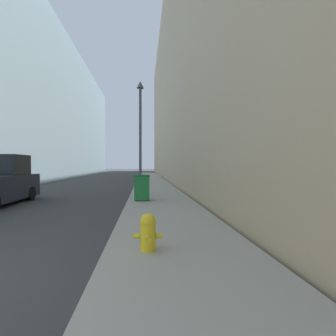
% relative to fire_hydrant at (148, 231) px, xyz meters
% --- Properties ---
extents(sidewalk_right, '(2.83, 60.00, 0.13)m').
position_rel_fire_hydrant_xyz_m(sidewalk_right, '(0.62, 16.21, -0.41)').
color(sidewalk_right, '#9E998E').
rests_on(sidewalk_right, ground).
extents(building_left_glass, '(12.00, 60.00, 16.48)m').
position_rel_fire_hydrant_xyz_m(building_left_glass, '(-14.71, 24.21, 7.76)').
color(building_left_glass, '#99B7C6').
rests_on(building_left_glass, ground).
extents(building_right_stone, '(12.00, 60.00, 21.24)m').
position_rel_fire_hydrant_xyz_m(building_right_stone, '(8.14, 24.21, 10.14)').
color(building_right_stone, tan).
rests_on(building_right_stone, ground).
extents(fire_hydrant, '(0.51, 0.40, 0.66)m').
position_rel_fire_hydrant_xyz_m(fire_hydrant, '(0.00, 0.00, 0.00)').
color(fire_hydrant, yellow).
rests_on(fire_hydrant, sidewalk_right).
extents(trash_bin, '(0.65, 0.62, 1.10)m').
position_rel_fire_hydrant_xyz_m(trash_bin, '(-0.17, 6.58, 0.22)').
color(trash_bin, '#1E7538').
rests_on(trash_bin, sidewalk_right).
extents(lamppost, '(0.39, 0.39, 6.14)m').
position_rel_fire_hydrant_xyz_m(lamppost, '(-0.29, 9.88, 3.18)').
color(lamppost, '#4C4C51').
rests_on(lamppost, sidewalk_right).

